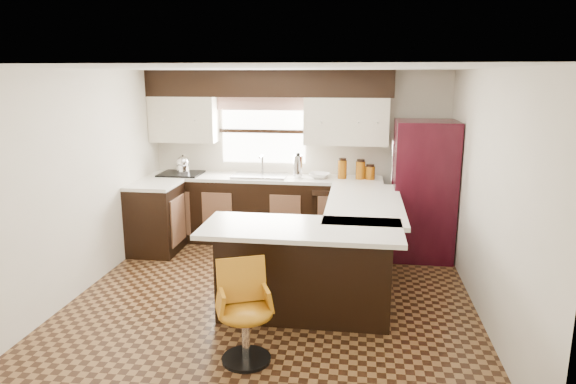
% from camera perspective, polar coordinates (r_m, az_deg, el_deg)
% --- Properties ---
extents(floor, '(4.40, 4.40, 0.00)m').
position_cam_1_polar(floor, '(5.62, -1.71, -11.67)').
color(floor, '#49301A').
rests_on(floor, ground).
extents(ceiling, '(4.40, 4.40, 0.00)m').
position_cam_1_polar(ceiling, '(5.11, -1.89, 13.60)').
color(ceiling, silver).
rests_on(ceiling, wall_back).
extents(wall_back, '(4.40, 0.00, 4.40)m').
position_cam_1_polar(wall_back, '(7.38, 1.14, 4.03)').
color(wall_back, beige).
rests_on(wall_back, floor).
extents(wall_front, '(4.40, 0.00, 4.40)m').
position_cam_1_polar(wall_front, '(3.18, -8.66, -8.19)').
color(wall_front, beige).
rests_on(wall_front, floor).
extents(wall_left, '(0.00, 4.40, 4.40)m').
position_cam_1_polar(wall_left, '(5.96, -22.10, 0.95)').
color(wall_left, beige).
rests_on(wall_left, floor).
extents(wall_right, '(0.00, 4.40, 4.40)m').
position_cam_1_polar(wall_right, '(5.30, 21.17, -0.36)').
color(wall_right, beige).
rests_on(wall_right, floor).
extents(base_cab_back, '(3.30, 0.60, 0.90)m').
position_cam_1_polar(base_cab_back, '(7.31, -2.68, -2.08)').
color(base_cab_back, black).
rests_on(base_cab_back, floor).
extents(base_cab_left, '(0.60, 0.70, 0.90)m').
position_cam_1_polar(base_cab_left, '(7.09, -14.48, -2.96)').
color(base_cab_left, black).
rests_on(base_cab_left, floor).
extents(counter_back, '(3.30, 0.60, 0.04)m').
position_cam_1_polar(counter_back, '(7.20, -2.72, 1.56)').
color(counter_back, silver).
rests_on(counter_back, base_cab_back).
extents(counter_left, '(0.60, 0.70, 0.04)m').
position_cam_1_polar(counter_left, '(6.98, -14.69, 0.78)').
color(counter_left, silver).
rests_on(counter_left, base_cab_left).
extents(soffit, '(3.40, 0.35, 0.36)m').
position_cam_1_polar(soffit, '(7.18, -2.24, 11.95)').
color(soffit, black).
rests_on(soffit, wall_back).
extents(upper_cab_left, '(0.94, 0.35, 0.64)m').
position_cam_1_polar(upper_cab_left, '(7.52, -11.49, 7.93)').
color(upper_cab_left, beige).
rests_on(upper_cab_left, wall_back).
extents(upper_cab_right, '(1.14, 0.35, 0.64)m').
position_cam_1_polar(upper_cab_right, '(7.09, 6.49, 7.82)').
color(upper_cab_right, beige).
rests_on(upper_cab_right, wall_back).
extents(window_pane, '(1.20, 0.02, 0.90)m').
position_cam_1_polar(window_pane, '(7.39, -2.75, 6.77)').
color(window_pane, white).
rests_on(window_pane, wall_back).
extents(valance, '(1.30, 0.06, 0.18)m').
position_cam_1_polar(valance, '(7.32, -2.84, 9.77)').
color(valance, '#D19B93').
rests_on(valance, wall_back).
extents(sink, '(0.75, 0.45, 0.03)m').
position_cam_1_polar(sink, '(7.19, -3.15, 1.83)').
color(sink, '#B2B2B7').
rests_on(sink, counter_back).
extents(dishwasher, '(0.58, 0.03, 0.78)m').
position_cam_1_polar(dishwasher, '(6.93, 5.04, -3.13)').
color(dishwasher, black).
rests_on(dishwasher, floor).
extents(cooktop, '(0.58, 0.50, 0.02)m').
position_cam_1_polar(cooktop, '(7.49, -11.81, 2.01)').
color(cooktop, black).
rests_on(cooktop, counter_back).
extents(peninsula_long, '(0.60, 1.95, 0.90)m').
position_cam_1_polar(peninsula_long, '(5.97, 7.89, -5.66)').
color(peninsula_long, black).
rests_on(peninsula_long, floor).
extents(peninsula_return, '(1.65, 0.60, 0.90)m').
position_cam_1_polar(peninsula_return, '(5.08, 1.81, -8.92)').
color(peninsula_return, black).
rests_on(peninsula_return, floor).
extents(counter_pen_long, '(0.84, 1.95, 0.04)m').
position_cam_1_polar(counter_pen_long, '(5.84, 8.52, -1.27)').
color(counter_pen_long, silver).
rests_on(counter_pen_long, peninsula_long).
extents(counter_pen_return, '(1.89, 0.84, 0.04)m').
position_cam_1_polar(counter_pen_return, '(4.84, 1.49, -4.10)').
color(counter_pen_return, silver).
rests_on(counter_pen_return, peninsula_return).
extents(refrigerator, '(0.76, 0.73, 1.78)m').
position_cam_1_polar(refrigerator, '(6.82, 14.79, 0.21)').
color(refrigerator, black).
rests_on(refrigerator, floor).
extents(bar_chair, '(0.59, 0.59, 0.84)m').
position_cam_1_polar(bar_chair, '(4.34, -4.75, -13.35)').
color(bar_chair, '#B47113').
rests_on(bar_chair, floor).
extents(kettle, '(0.19, 0.19, 0.26)m').
position_cam_1_polar(kettle, '(7.46, -11.58, 3.08)').
color(kettle, silver).
rests_on(kettle, cooktop).
extents(percolator, '(0.13, 0.13, 0.31)m').
position_cam_1_polar(percolator, '(7.10, 1.11, 2.85)').
color(percolator, silver).
rests_on(percolator, counter_back).
extents(mixing_bowl, '(0.32, 0.32, 0.07)m').
position_cam_1_polar(mixing_bowl, '(7.09, 3.52, 1.83)').
color(mixing_bowl, white).
rests_on(mixing_bowl, counter_back).
extents(canister_large, '(0.12, 0.12, 0.25)m').
position_cam_1_polar(canister_large, '(7.07, 6.04, 2.51)').
color(canister_large, '#884A0A').
rests_on(canister_large, counter_back).
extents(canister_med, '(0.13, 0.13, 0.24)m').
position_cam_1_polar(canister_med, '(7.07, 8.05, 2.40)').
color(canister_med, '#884A0A').
rests_on(canister_med, counter_back).
extents(canister_small, '(0.13, 0.13, 0.17)m').
position_cam_1_polar(canister_small, '(7.08, 9.11, 2.11)').
color(canister_small, '#884A0A').
rests_on(canister_small, counter_back).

